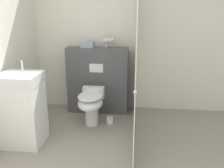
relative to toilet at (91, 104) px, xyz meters
name	(u,v)px	position (x,y,z in m)	size (l,w,h in m)	color
wall_back	(115,37)	(0.27, 0.81, 0.90)	(8.00, 0.06, 2.50)	silver
partition_panel	(98,80)	(0.01, 0.57, 0.20)	(1.01, 0.26, 1.11)	#4C4C51
shower_glass	(136,65)	(0.66, -0.22, 0.66)	(0.04, 1.99, 2.02)	silver
toilet	(91,104)	(0.00, 0.00, 0.00)	(0.36, 0.59, 0.55)	white
sink_vanity	(22,109)	(-0.78, -0.59, 0.12)	(0.51, 0.46, 1.09)	white
hair_drier	(109,41)	(0.20, 0.58, 0.87)	(0.21, 0.09, 0.16)	#B7B7BC
folded_towel	(88,45)	(-0.15, 0.59, 0.80)	(0.21, 0.18, 0.09)	#8C9EAD
spare_toilet_roll	(110,120)	(0.27, 0.10, -0.30)	(0.11, 0.11, 0.10)	white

